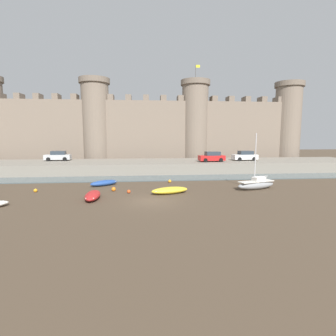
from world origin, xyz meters
The scene contains 15 objects.
ground_plane centered at (0.00, 0.00, 0.00)m, with size 160.00×160.00×0.00m, color #4C3D2D.
water_channel centered at (0.00, 12.40, 0.05)m, with size 80.00×4.50×0.10m, color #47565B.
quay_road centered at (0.00, 19.65, 0.85)m, with size 71.04×10.00×1.71m, color gray.
castle centered at (0.00, 29.78, 7.39)m, with size 64.88×5.84×19.73m.
rowboat_midflat_left centered at (-5.43, 1.31, 0.36)m, with size 1.39×3.74×0.70m.
rowboat_midflat_right centered at (1.97, 2.92, 0.36)m, with size 4.16×2.46×0.68m.
sailboat_midflat_centre centered at (11.70, 4.21, 0.56)m, with size 4.96×2.69×6.16m.
rowboat_foreground_left centered at (-5.33, 7.83, 0.35)m, with size 3.40×2.74×0.66m.
mooring_buoy_near_shore centered at (2.60, 9.02, 0.20)m, with size 0.40×0.40×0.40m, color orange.
mooring_buoy_near_channel centered at (-11.96, 4.90, 0.19)m, with size 0.38×0.38×0.38m, color orange.
mooring_buoy_off_centre centered at (-2.21, 3.49, 0.18)m, with size 0.37×0.37×0.37m, color #E04C1E.
mooring_buoy_mid_mud centered at (-3.87, 4.63, 0.22)m, with size 0.45×0.45×0.45m, color orange.
car_quay_east centered at (10.27, 17.80, 2.49)m, with size 4.21×2.11×1.62m.
car_quay_centre_east centered at (-14.84, 21.88, 2.49)m, with size 4.21×2.11×1.62m.
car_quay_centre_west centered at (16.32, 19.23, 2.49)m, with size 4.21×2.11×1.62m.
Camera 1 is at (-0.69, -23.15, 5.95)m, focal length 28.00 mm.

